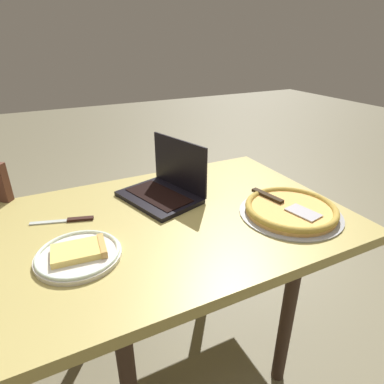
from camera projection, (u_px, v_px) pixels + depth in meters
ground_plane at (181, 347)px, 1.52m from camera, size 12.00×12.00×0.00m
dining_table at (178, 232)px, 1.25m from camera, size 1.23×0.87×0.71m
laptop at (166, 186)px, 1.34m from camera, size 0.31×0.37×0.23m
pizza_plate at (79, 254)px, 0.98m from camera, size 0.26×0.26×0.04m
pizza_tray at (291, 210)px, 1.22m from camera, size 0.38×0.38×0.04m
table_knife at (69, 220)px, 1.18m from camera, size 0.22×0.08×0.01m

